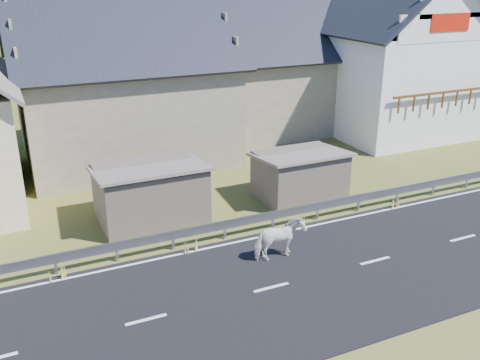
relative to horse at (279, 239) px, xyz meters
name	(u,v)px	position (x,y,z in m)	size (l,w,h in m)	color
ground	(271,289)	(-1.10, -1.53, -0.77)	(160.00, 160.00, 0.00)	#435019
road	(271,288)	(-1.10, -1.53, -0.75)	(60.00, 7.00, 0.04)	black
lane_markings	(271,287)	(-1.10, -1.53, -0.72)	(60.00, 6.60, 0.01)	silver
guardrail	(225,225)	(-1.10, 2.16, -0.21)	(28.10, 0.09, 0.75)	#93969B
shed_left	(150,193)	(-3.10, 4.97, 0.33)	(4.30, 3.30, 2.40)	#685B50
shed_right	(299,176)	(3.40, 4.47, 0.23)	(3.80, 2.90, 2.20)	#685B50
house_stone_a	(120,69)	(-2.10, 13.47, 3.86)	(10.80, 9.80, 8.90)	gray
house_stone_b	(274,59)	(7.90, 15.47, 3.47)	(9.80, 8.80, 8.10)	gray
house_white	(384,46)	(13.90, 12.47, 4.29)	(8.80, 10.80, 9.70)	silver
mountain	(33,66)	(3.90, 178.47, -20.77)	(440.00, 280.00, 260.00)	#25380F
horse	(279,239)	(0.00, 0.00, 0.00)	(1.73, 0.79, 1.46)	white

